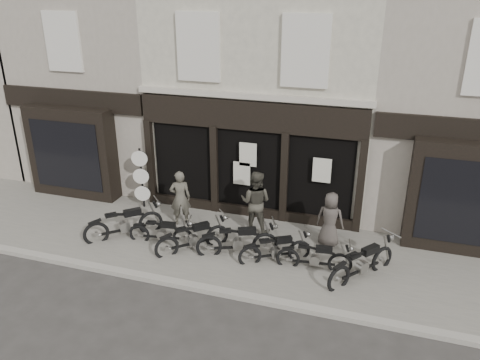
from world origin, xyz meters
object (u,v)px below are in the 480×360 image
(man_left, at_px, (180,198))
(motorcycle_3, at_px, (238,243))
(motorcycle_2, at_px, (193,240))
(motorcycle_5, at_px, (315,259))
(motorcycle_1, at_px, (162,234))
(man_right, at_px, (330,219))
(motorcycle_0, at_px, (125,226))
(advert_sign_post, at_px, (142,181))
(man_centre, at_px, (256,202))
(motorcycle_6, at_px, (362,266))
(motorcycle_4, at_px, (276,251))

(man_left, bearing_deg, motorcycle_3, 129.69)
(motorcycle_2, xyz_separation_m, motorcycle_5, (3.45, 0.08, -0.04))
(motorcycle_1, relative_size, man_right, 1.20)
(motorcycle_0, relative_size, motorcycle_5, 0.95)
(motorcycle_3, bearing_deg, motorcycle_1, 158.71)
(motorcycle_1, height_order, man_right, man_right)
(motorcycle_0, bearing_deg, man_right, -30.14)
(motorcycle_3, height_order, advert_sign_post, advert_sign_post)
(man_left, distance_m, man_centre, 2.37)
(man_left, height_order, man_centre, man_centre)
(motorcycle_2, height_order, motorcycle_5, motorcycle_2)
(motorcycle_3, height_order, man_left, man_left)
(motorcycle_5, bearing_deg, motorcycle_6, -8.99)
(motorcycle_2, distance_m, man_centre, 2.20)
(motorcycle_1, xyz_separation_m, motorcycle_6, (5.70, -0.07, 0.07))
(motorcycle_2, relative_size, motorcycle_6, 0.89)
(motorcycle_6, relative_size, advert_sign_post, 0.90)
(man_right, bearing_deg, motorcycle_2, 27.21)
(motorcycle_1, xyz_separation_m, man_centre, (2.41, 1.49, 0.72))
(man_right, bearing_deg, man_left, 6.82)
(motorcycle_0, relative_size, motorcycle_6, 0.96)
(motorcycle_2, bearing_deg, motorcycle_3, -36.48)
(motorcycle_3, bearing_deg, man_centre, 63.40)
(motorcycle_0, distance_m, man_right, 6.05)
(motorcycle_6, distance_m, advert_sign_post, 7.66)
(man_centre, bearing_deg, motorcycle_0, 24.18)
(motorcycle_6, bearing_deg, advert_sign_post, 112.64)
(motorcycle_5, xyz_separation_m, advert_sign_post, (-6.15, 1.97, 0.69))
(motorcycle_1, height_order, motorcycle_6, motorcycle_6)
(motorcycle_1, xyz_separation_m, man_left, (0.06, 1.24, 0.63))
(man_right, bearing_deg, motorcycle_4, 51.43)
(motorcycle_1, height_order, motorcycle_4, motorcycle_4)
(motorcycle_4, height_order, man_centre, man_centre)
(motorcycle_2, distance_m, motorcycle_4, 2.37)
(motorcycle_0, xyz_separation_m, man_centre, (3.62, 1.49, 0.64))
(motorcycle_5, relative_size, man_centre, 1.03)
(man_left, height_order, advert_sign_post, advert_sign_post)
(motorcycle_3, bearing_deg, advert_sign_post, 131.81)
(motorcycle_2, height_order, advert_sign_post, advert_sign_post)
(motorcycle_4, height_order, man_left, man_left)
(motorcycle_1, relative_size, man_left, 1.10)
(man_centre, distance_m, advert_sign_post, 4.10)
(motorcycle_4, distance_m, advert_sign_post, 5.46)
(motorcycle_3, relative_size, advert_sign_post, 0.98)
(man_right, bearing_deg, motorcycle_1, 21.57)
(motorcycle_1, xyz_separation_m, motorcycle_4, (3.40, 0.04, 0.02))
(man_centre, relative_size, man_right, 1.20)
(motorcycle_3, xyz_separation_m, motorcycle_6, (3.38, -0.13, 0.01))
(motorcycle_6, distance_m, man_left, 5.82)
(motorcycle_0, xyz_separation_m, motorcycle_3, (3.53, 0.07, -0.02))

